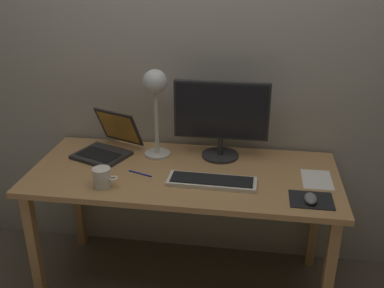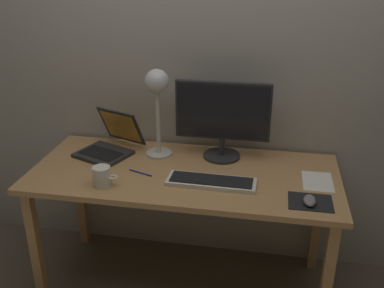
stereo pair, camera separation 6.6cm
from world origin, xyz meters
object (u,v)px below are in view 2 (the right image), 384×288
Objects in this scene: pen at (140,173)px; desk_lamp at (157,93)px; laptop at (112,140)px; mouse at (310,201)px; keyboard_main at (211,182)px; coffee_mug at (102,176)px; monitor at (223,116)px.

desk_lamp is at bearing 81.11° from pen.
desk_lamp reaches higher than pen.
mouse is (1.08, -0.40, -0.04)m from laptop.
pen is at bearing 173.39° from keyboard_main.
coffee_mug is at bearing -114.83° from desk_lamp.
pen is (0.24, -0.24, -0.06)m from laptop.
monitor is at bearing 38.80° from coffee_mug.
mouse is at bearing -43.58° from monitor.
desk_lamp is 0.43m from pen.
laptop is at bearing 103.20° from coffee_mug.
monitor is at bearing 87.77° from keyboard_main.
laptop is (-0.62, 0.29, 0.05)m from keyboard_main.
desk_lamp is at bearing -0.46° from laptop.
pen is (-0.39, -0.27, -0.24)m from monitor.
coffee_mug is (-0.53, -0.43, -0.19)m from monitor.
pen is at bearing 169.50° from mouse.
monitor is 0.37m from desk_lamp.
monitor reaches higher than coffee_mug.
monitor reaches higher than laptop.
monitor is 1.16× the size of keyboard_main.
keyboard_main is 0.38m from pen.
pen is (-0.84, 0.16, -0.02)m from mouse.
desk_lamp is 4.00× the size of coffee_mug.
coffee_mug is at bearing -141.20° from monitor.
mouse is 0.78× the size of coffee_mug.
mouse is at bearing -0.07° from coffee_mug.
desk_lamp is (-0.34, 0.29, 0.35)m from keyboard_main.
monitor is 4.18× the size of coffee_mug.
desk_lamp is at bearing -174.56° from monitor.
coffee_mug is at bearing -133.25° from pen.
pen is at bearing -45.57° from laptop.
laptop is 0.41m from coffee_mug.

